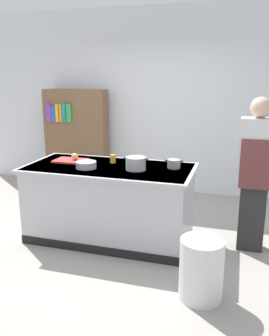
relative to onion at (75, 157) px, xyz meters
The scene contains 12 objects.
ground_plane 1.09m from the onion, 12.47° to the right, with size 10.00×10.00×0.00m, color #9E9991.
back_wall 2.12m from the onion, 76.09° to the left, with size 6.40×0.12×3.00m, color silver.
counter_island 0.71m from the onion, 12.53° to the right, with size 1.98×0.98×0.90m.
cutting_board 0.07m from the onion, behind, with size 0.40×0.28×0.02m, color red.
onion is the anchor object (origin of this frame).
stock_pot 0.85m from the onion, 11.12° to the right, with size 0.29×0.23×0.15m.
sauce_pan 1.23m from the onion, ahead, with size 0.22×0.15×0.10m.
mixing_bowl 0.37m from the onion, 43.78° to the right, with size 0.24×0.24×0.08m, color #B7BABF.
juice_cup 0.48m from the onion, ahead, with size 0.07×0.07×0.10m, color yellow.
trash_bin 2.10m from the onion, 31.37° to the right, with size 0.39×0.39×0.56m, color silver.
person_chef 2.13m from the onion, ahead, with size 0.38×0.25×1.72m.
bookshelf 1.87m from the onion, 115.04° to the left, with size 1.10×0.31×1.70m.
Camera 1 is at (1.45, -3.80, 1.95)m, focal length 38.23 mm.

